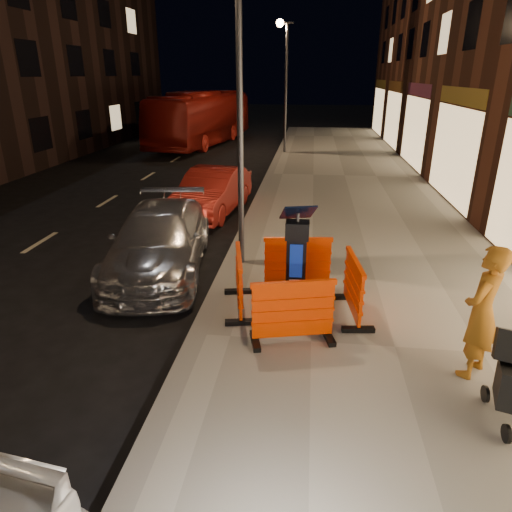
# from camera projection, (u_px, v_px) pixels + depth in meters

# --- Properties ---
(ground_plane) EXTENTS (120.00, 120.00, 0.00)m
(ground_plane) POSITION_uv_depth(u_px,v_px,m) (198.00, 342.00, 7.15)
(ground_plane) COLOR black
(ground_plane) RESTS_ON ground
(sidewalk) EXTENTS (6.00, 60.00, 0.15)m
(sidewalk) POSITION_uv_depth(u_px,v_px,m) (394.00, 351.00, 6.79)
(sidewalk) COLOR gray
(sidewalk) RESTS_ON ground
(kerb) EXTENTS (0.30, 60.00, 0.15)m
(kerb) POSITION_uv_depth(u_px,v_px,m) (198.00, 338.00, 7.12)
(kerb) COLOR slate
(kerb) RESTS_ON ground
(parking_kiosk) EXTENTS (0.64, 0.64, 1.78)m
(parking_kiosk) POSITION_uv_depth(u_px,v_px,m) (296.00, 263.00, 7.46)
(parking_kiosk) COLOR black
(parking_kiosk) RESTS_ON sidewalk
(barrier_front) EXTENTS (1.36, 0.82, 0.99)m
(barrier_front) POSITION_uv_depth(u_px,v_px,m) (293.00, 312.00, 6.73)
(barrier_front) COLOR #FF3800
(barrier_front) RESTS_ON sidewalk
(barrier_back) EXTENTS (1.32, 0.65, 0.99)m
(barrier_back) POSITION_uv_depth(u_px,v_px,m) (297.00, 263.00, 8.48)
(barrier_back) COLOR #FF3800
(barrier_back) RESTS_ON sidewalk
(barrier_kerbside) EXTENTS (0.76, 1.35, 0.99)m
(barrier_kerbside) POSITION_uv_depth(u_px,v_px,m) (239.00, 282.00, 7.71)
(barrier_kerbside) COLOR #FF3800
(barrier_kerbside) RESTS_ON sidewalk
(barrier_bldgside) EXTENTS (0.68, 1.33, 0.99)m
(barrier_bldgside) POSITION_uv_depth(u_px,v_px,m) (353.00, 287.00, 7.50)
(barrier_bldgside) COLOR #FF3800
(barrier_bldgside) RESTS_ON sidewalk
(car_silver) EXTENTS (2.48, 4.78, 1.32)m
(car_silver) POSITION_uv_depth(u_px,v_px,m) (162.00, 269.00, 9.82)
(car_silver) COLOR silver
(car_silver) RESTS_ON ground
(car_red) EXTENTS (1.90, 4.17, 1.33)m
(car_red) POSITION_uv_depth(u_px,v_px,m) (213.00, 213.00, 13.77)
(car_red) COLOR maroon
(car_red) RESTS_ON ground
(bus_doubledecker) EXTENTS (4.04, 11.04, 3.00)m
(bus_doubledecker) POSITION_uv_depth(u_px,v_px,m) (204.00, 144.00, 27.28)
(bus_doubledecker) COLOR maroon
(bus_doubledecker) RESTS_ON ground
(man) EXTENTS (0.76, 0.80, 1.83)m
(man) POSITION_uv_depth(u_px,v_px,m) (482.00, 313.00, 5.85)
(man) COLOR #905313
(man) RESTS_ON sidewalk
(street_lamp_mid) EXTENTS (0.12, 0.12, 6.00)m
(street_lamp_mid) POSITION_uv_depth(u_px,v_px,m) (240.00, 117.00, 8.72)
(street_lamp_mid) COLOR #3F3F44
(street_lamp_mid) RESTS_ON sidewalk
(street_lamp_far) EXTENTS (0.12, 0.12, 6.00)m
(street_lamp_far) POSITION_uv_depth(u_px,v_px,m) (286.00, 91.00, 22.55)
(street_lamp_far) COLOR #3F3F44
(street_lamp_far) RESTS_ON sidewalk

